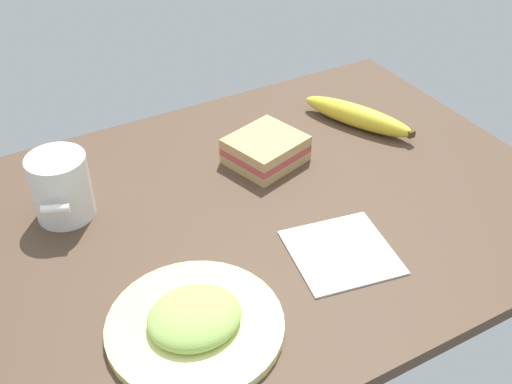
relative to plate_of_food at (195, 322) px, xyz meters
The scene contains 6 objects.
tabletop 23.85cm from the plate_of_food, 43.35° to the left, with size 90.00×64.00×2.00cm, color #4C3828.
plate_of_food is the anchor object (origin of this frame).
coffee_mug_black 29.56cm from the plate_of_food, 103.86° to the left, with size 8.22×10.54×9.67cm.
sandwich_main 35.84cm from the plate_of_food, 46.83° to the left, with size 13.18×12.45×4.40cm.
banana 51.93cm from the plate_of_food, 32.40° to the left, with size 12.40×20.31×3.87cm.
paper_napkin 22.69cm from the plate_of_food, ahead, with size 13.19×13.19×0.30cm, color white.
Camera 1 is at (-35.30, -62.94, 59.68)cm, focal length 44.68 mm.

